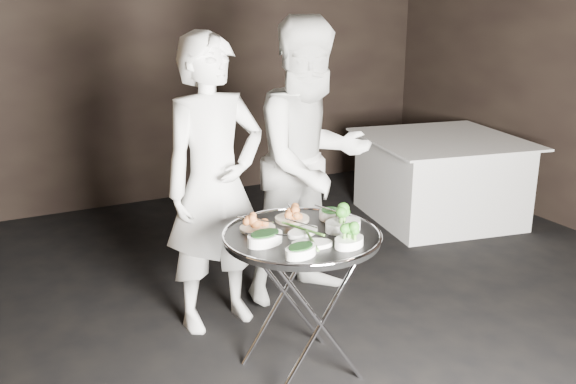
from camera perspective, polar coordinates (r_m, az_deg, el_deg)
name	(u,v)px	position (r m, az deg, el deg)	size (l,w,h in m)	color
wall_back	(135,41)	(6.07, -13.42, 12.92)	(6.00, 0.05, 3.00)	black
tray_stand	(301,298)	(3.31, 1.20, -9.41)	(0.51, 0.44, 0.76)	silver
serving_tray	(302,236)	(3.18, 1.24, -3.91)	(0.79, 0.79, 0.04)	black
potato_plate_a	(258,225)	(3.22, -2.72, -2.91)	(0.18, 0.18, 0.06)	beige
potato_plate_b	(292,215)	(3.35, 0.37, -2.08)	(0.18, 0.18, 0.06)	beige
greens_bowl	(331,213)	(3.37, 3.82, -1.89)	(0.12, 0.12, 0.07)	white
asparagus_plate_a	(303,231)	(3.16, 1.33, -3.46)	(0.21, 0.16, 0.04)	white
asparagus_plate_b	(312,242)	(3.02, 2.15, -4.51)	(0.22, 0.16, 0.04)	white
spinach_bowl_a	(265,237)	(3.04, -2.07, -4.00)	(0.21, 0.16, 0.08)	white
spinach_bowl_b	(301,250)	(2.90, 1.13, -5.14)	(0.19, 0.15, 0.07)	white
broccoli_bowl_a	(343,223)	(3.22, 4.92, -2.79)	(0.20, 0.15, 0.08)	white
broccoli_bowl_b	(349,240)	(3.02, 5.46, -4.27)	(0.20, 0.17, 0.07)	white
serving_utensils	(298,219)	(3.22, 0.93, -2.42)	(0.59, 0.44, 0.01)	silver
waiter_left	(215,185)	(3.69, -6.54, 0.62)	(0.63, 0.41, 1.72)	white
waiter_right	(311,162)	(4.02, 2.10, 2.65)	(0.87, 0.68, 1.79)	white
dining_table	(440,178)	(5.76, 13.32, 1.21)	(1.27, 1.27, 0.72)	white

